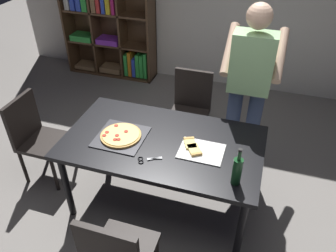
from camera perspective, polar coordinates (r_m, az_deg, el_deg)
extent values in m
plane|color=gray|center=(3.37, -0.80, -12.55)|extent=(12.00, 12.00, 0.00)
cube|color=black|center=(2.86, -0.92, -2.82)|extent=(1.68, 0.96, 0.04)
cylinder|color=black|center=(3.13, -16.81, -9.79)|extent=(0.06, 0.06, 0.71)
cylinder|color=black|center=(2.76, 12.18, -16.95)|extent=(0.06, 0.06, 0.71)
cylinder|color=black|center=(3.63, -10.28, -1.32)|extent=(0.06, 0.06, 0.71)
cylinder|color=black|center=(3.32, 14.06, -6.16)|extent=(0.06, 0.06, 0.71)
cube|color=black|center=(2.53, -7.60, -20.26)|extent=(0.42, 0.42, 0.04)
cylinder|color=black|center=(2.86, -9.16, -18.90)|extent=(0.04, 0.04, 0.41)
cube|color=black|center=(3.72, 3.43, 1.69)|extent=(0.42, 0.42, 0.04)
cube|color=black|center=(3.75, 4.32, 6.35)|extent=(0.42, 0.04, 0.45)
cylinder|color=black|center=(3.75, -0.06, -2.15)|extent=(0.04, 0.04, 0.41)
cylinder|color=black|center=(3.68, 5.29, -3.19)|extent=(0.04, 0.04, 0.41)
cylinder|color=black|center=(4.03, 1.51, 0.86)|extent=(0.04, 0.04, 0.41)
cylinder|color=black|center=(3.96, 6.50, -0.05)|extent=(0.04, 0.04, 0.41)
cube|color=black|center=(3.56, -20.19, -2.60)|extent=(0.42, 0.42, 0.04)
cube|color=black|center=(3.53, -23.49, 1.15)|extent=(0.04, 0.42, 0.45)
cylinder|color=black|center=(3.50, -18.67, -7.82)|extent=(0.04, 0.04, 0.41)
cylinder|color=black|center=(3.71, -15.69, -4.25)|extent=(0.04, 0.04, 0.41)
cylinder|color=black|center=(3.70, -23.30, -6.40)|extent=(0.04, 0.04, 0.41)
cylinder|color=black|center=(3.90, -20.20, -3.10)|extent=(0.04, 0.04, 0.41)
cube|color=#513823|center=(5.62, -16.88, 18.57)|extent=(0.03, 0.35, 1.95)
cube|color=#513823|center=(5.01, -2.91, 17.96)|extent=(0.03, 0.35, 1.95)
cube|color=#513823|center=(5.63, -9.25, 9.09)|extent=(1.40, 0.35, 0.03)
cube|color=#513823|center=(5.41, -9.50, 18.93)|extent=(1.40, 0.03, 1.95)
cube|color=#513823|center=(5.44, -9.75, 13.67)|extent=(1.34, 0.29, 0.03)
cube|color=#513823|center=(5.28, -10.28, 18.41)|extent=(1.34, 0.29, 0.03)
cube|color=#513823|center=(5.38, -12.52, 18.49)|extent=(0.03, 0.29, 1.89)
cube|color=#513823|center=(5.18, -7.96, 18.30)|extent=(0.03, 0.29, 1.89)
cube|color=olive|center=(5.80, -13.43, 10.00)|extent=(0.35, 0.25, 0.06)
cube|color=olive|center=(5.59, -9.41, 9.65)|extent=(0.35, 0.25, 0.08)
cube|color=green|center=(5.42, -6.78, 10.55)|extent=(0.05, 0.22, 0.34)
cube|color=orange|center=(5.38, -6.15, 10.68)|extent=(0.05, 0.22, 0.39)
cube|color=blue|center=(5.38, -5.48, 10.14)|extent=(0.05, 0.22, 0.29)
cube|color=green|center=(5.34, -4.85, 10.43)|extent=(0.06, 0.22, 0.37)
cube|color=green|center=(5.32, -4.19, 10.30)|extent=(0.05, 0.22, 0.36)
cube|color=green|center=(5.29, -3.54, 10.43)|extent=(0.05, 0.22, 0.40)
cube|color=green|center=(5.61, -14.13, 14.47)|extent=(0.36, 0.25, 0.09)
cube|color=purple|center=(5.40, -9.90, 14.13)|extent=(0.36, 0.25, 0.08)
cube|color=blue|center=(5.41, -14.58, 20.01)|extent=(0.08, 0.22, 0.28)
cube|color=olive|center=(5.29, -12.17, 20.06)|extent=(0.07, 0.22, 0.29)
cube|color=red|center=(5.25, -11.41, 20.20)|extent=(0.06, 0.22, 0.32)
cube|color=blue|center=(5.21, -10.62, 20.34)|extent=(0.05, 0.22, 0.35)
cube|color=yellow|center=(5.18, -9.78, 20.07)|extent=(0.07, 0.22, 0.31)
cube|color=#B21E66|center=(5.14, -8.97, 20.12)|extent=(0.05, 0.22, 0.32)
cylinder|color=#38476B|center=(3.50, 13.94, -1.03)|extent=(0.14, 0.14, 0.95)
cylinder|color=#38476B|center=(3.51, 10.72, -0.44)|extent=(0.14, 0.14, 0.95)
cube|color=#99CC8C|center=(3.12, 14.09, 10.36)|extent=(0.38, 0.22, 0.55)
sphere|color=#E0B293|center=(2.98, 15.29, 17.56)|extent=(0.22, 0.22, 0.22)
cylinder|color=#E0B293|center=(3.28, 18.54, 11.33)|extent=(0.09, 0.50, 0.39)
cylinder|color=#E0B293|center=(3.29, 10.46, 12.73)|extent=(0.09, 0.50, 0.39)
cube|color=#2D2D33|center=(2.91, -7.97, -1.81)|extent=(0.41, 0.41, 0.01)
cylinder|color=tan|center=(2.90, -8.00, -1.59)|extent=(0.35, 0.35, 0.02)
cylinder|color=#EACC6B|center=(2.89, -8.01, -1.40)|extent=(0.32, 0.32, 0.01)
cylinder|color=#B22819|center=(2.93, -10.32, -1.03)|extent=(0.04, 0.04, 0.00)
cylinder|color=#B22819|center=(2.83, -8.40, -2.26)|extent=(0.04, 0.04, 0.00)
cylinder|color=#B22819|center=(2.88, -8.65, -1.59)|extent=(0.04, 0.04, 0.00)
cylinder|color=#B22819|center=(2.90, -10.77, -1.57)|extent=(0.04, 0.04, 0.00)
cylinder|color=#B22819|center=(2.99, -8.79, 0.08)|extent=(0.04, 0.04, 0.00)
cylinder|color=#B22819|center=(2.84, -8.98, -2.28)|extent=(0.04, 0.04, 0.00)
cylinder|color=#B22819|center=(2.91, -7.13, -0.92)|extent=(0.04, 0.04, 0.00)
cube|color=white|center=(2.75, 5.68, -4.28)|extent=(0.36, 0.28, 0.01)
cube|color=#EACC6B|center=(2.79, 3.77, -2.95)|extent=(0.14, 0.16, 0.02)
cube|color=tan|center=(2.84, 3.55, -2.16)|extent=(0.09, 0.06, 0.02)
cube|color=#EACC6B|center=(2.73, 4.49, -4.03)|extent=(0.15, 0.17, 0.02)
cube|color=tan|center=(2.69, 4.89, -4.79)|extent=(0.09, 0.07, 0.02)
cylinder|color=#194723|center=(2.46, 11.62, -7.56)|extent=(0.07, 0.07, 0.22)
cylinder|color=#194723|center=(2.36, 12.05, -4.91)|extent=(0.03, 0.03, 0.08)
cylinder|color=black|center=(2.33, 12.20, -4.01)|extent=(0.03, 0.03, 0.02)
cube|color=silver|center=(2.67, -2.30, -5.54)|extent=(0.11, 0.08, 0.01)
cube|color=silver|center=(2.67, -2.30, -5.54)|extent=(0.12, 0.05, 0.01)
torus|color=black|center=(2.67, -4.70, -5.50)|extent=(0.06, 0.06, 0.01)
torus|color=black|center=(2.64, -4.62, -6.07)|extent=(0.06, 0.06, 0.01)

